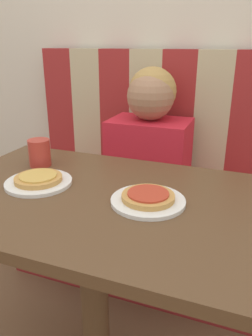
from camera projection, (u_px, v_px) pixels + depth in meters
wall_back at (170, 25)px, 1.67m from camera, size 7.00×0.05×2.60m
booth_seat at (147, 236)px, 1.78m from camera, size 1.39×0.51×0.48m
booth_backrest at (162, 120)px, 1.75m from camera, size 1.39×0.07×0.71m
dining_table at (91, 222)px, 1.07m from camera, size 1.01×0.70×0.78m
person at (150, 137)px, 1.58m from camera, size 0.38×0.27×0.64m
plate_left at (40, 182)px, 1.10m from camera, size 0.22×0.22×0.01m
plate_right at (148, 200)px, 0.97m from camera, size 0.22×0.22×0.01m
pizza_left at (39, 178)px, 1.09m from camera, size 0.16×0.16×0.02m
pizza_right at (149, 196)px, 0.96m from camera, size 0.16×0.16×0.02m
drinking_cup at (40, 153)px, 1.24m from camera, size 0.08×0.08×0.10m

